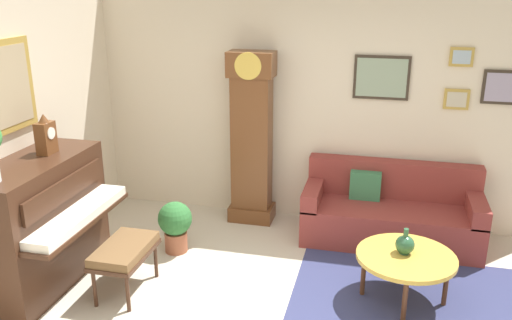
# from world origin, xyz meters

# --- Properties ---
(wall_back) EXTENTS (5.30, 0.13, 2.80)m
(wall_back) POSITION_xyz_m (0.02, 2.40, 1.40)
(wall_back) COLOR beige
(wall_back) RESTS_ON ground_plane
(area_rug) EXTENTS (2.10, 1.50, 0.01)m
(area_rug) POSITION_xyz_m (1.15, 0.82, 0.00)
(area_rug) COLOR navy
(area_rug) RESTS_ON ground_plane
(piano) EXTENTS (0.87, 1.44, 1.22)m
(piano) POSITION_xyz_m (-2.23, 0.28, 0.62)
(piano) COLOR #3D2316
(piano) RESTS_ON ground_plane
(piano_bench) EXTENTS (0.42, 0.70, 0.48)m
(piano_bench) POSITION_xyz_m (-1.40, 0.30, 0.41)
(piano_bench) COLOR #3D2316
(piano_bench) RESTS_ON ground_plane
(grandfather_clock) EXTENTS (0.52, 0.34, 2.03)m
(grandfather_clock) POSITION_xyz_m (-0.66, 2.11, 0.96)
(grandfather_clock) COLOR brown
(grandfather_clock) RESTS_ON ground_plane
(couch) EXTENTS (1.90, 0.80, 0.84)m
(couch) POSITION_xyz_m (0.96, 1.98, 0.31)
(couch) COLOR maroon
(couch) RESTS_ON ground_plane
(coffee_table) EXTENTS (0.88, 0.88, 0.45)m
(coffee_table) POSITION_xyz_m (1.09, 0.76, 0.42)
(coffee_table) COLOR gold
(coffee_table) RESTS_ON ground_plane
(mantel_clock) EXTENTS (0.13, 0.18, 0.38)m
(mantel_clock) POSITION_xyz_m (-2.23, 0.52, 1.39)
(mantel_clock) COLOR brown
(mantel_clock) RESTS_ON piano
(green_jug) EXTENTS (0.17, 0.17, 0.24)m
(green_jug) POSITION_xyz_m (1.07, 0.79, 0.54)
(green_jug) COLOR #234C33
(green_jug) RESTS_ON coffee_table
(potted_plant) EXTENTS (0.36, 0.36, 0.56)m
(potted_plant) POSITION_xyz_m (-1.25, 1.14, 0.32)
(potted_plant) COLOR #935138
(potted_plant) RESTS_ON ground_plane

